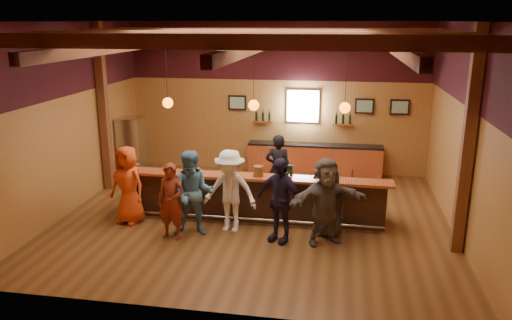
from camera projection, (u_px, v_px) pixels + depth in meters
The scene contains 27 objects.
room at pixel (254, 82), 11.01m from camera, with size 9.04×9.00×4.52m.
bar_counter at pixel (256, 195), 11.82m from camera, with size 6.30×1.07×1.11m.
back_bar_cabinet at pixel (314, 159), 15.03m from camera, with size 4.00×0.52×0.95m.
window at pixel (303, 106), 14.88m from camera, with size 0.95×0.09×0.95m.
framed_pictures at pixel (332, 105), 14.72m from camera, with size 5.35×0.05×0.45m.
wine_shelves at pixel (302, 121), 14.94m from camera, with size 3.00×0.18×0.30m.
pendant_lights at pixel (254, 105), 11.09m from camera, with size 4.24×0.24×1.37m.
stainless_fridge at pixel (132, 148), 14.71m from camera, with size 0.70×0.70×1.80m, color silver.
customer_orange at pixel (128, 185), 11.37m from camera, with size 0.89×0.58×1.81m, color #D94214.
customer_redvest at pixel (171, 202), 10.54m from camera, with size 0.61×0.40×1.66m, color maroon.
customer_denim at pixel (193, 193), 10.69m from camera, with size 0.92×0.71×1.89m, color #5689AC.
customer_white at pixel (230, 191), 10.89m from camera, with size 1.20×0.69×1.85m, color white.
customer_navy at pixel (279, 200), 10.38m from camera, with size 1.07×0.45×1.83m, color #231B37.
customer_brown at pixel (325, 201), 10.28m from camera, with size 1.72×0.55×1.86m, color #5B4F48.
customer_dark at pixel (330, 203), 10.67m from camera, with size 0.74×0.48×1.51m, color #28282B.
bartender at pixel (278, 169), 12.62m from camera, with size 0.65×0.43×1.79m, color black.
ice_bucket at pixel (258, 171), 11.28m from camera, with size 0.22×0.22×0.24m, color brown.
bottle_a at pixel (287, 171), 11.27m from camera, with size 0.07×0.07×0.34m.
bottle_b at pixel (291, 170), 11.33m from camera, with size 0.07×0.07×0.33m.
glass_a at pixel (138, 165), 11.69m from camera, with size 0.08×0.08×0.19m.
glass_b at pixel (174, 167), 11.53m from camera, with size 0.09×0.09×0.20m.
glass_c at pixel (193, 167), 11.61m from camera, with size 0.08×0.08×0.18m.
glass_d at pixel (199, 169), 11.41m from camera, with size 0.08×0.08×0.18m.
glass_e at pixel (226, 170), 11.36m from camera, with size 0.08×0.08×0.19m.
glass_f at pixel (286, 173), 11.15m from camera, with size 0.08×0.08×0.18m.
glass_g at pixel (325, 175), 11.02m from camera, with size 0.07×0.07×0.16m.
glass_h at pixel (333, 175), 10.94m from camera, with size 0.09×0.09×0.20m.
Camera 1 is at (1.90, -10.84, 4.53)m, focal length 35.00 mm.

